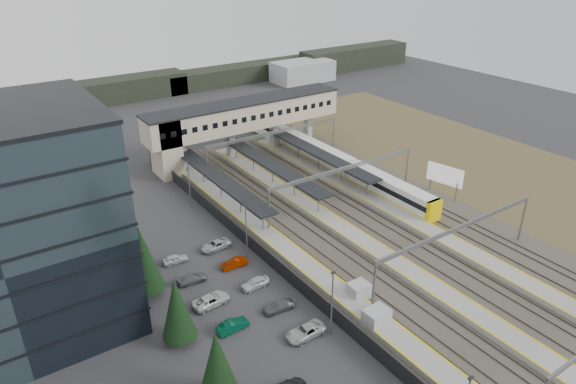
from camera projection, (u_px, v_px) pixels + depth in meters
ground at (340, 274)px, 65.86m from camera, size 220.00×220.00×0.00m
conifer_row at (193, 326)px, 49.75m from camera, size 4.42×49.82×9.50m
car_park at (280, 339)px, 54.25m from camera, size 10.68×44.44×1.29m
lampposts at (283, 261)px, 60.84m from camera, size 0.50×53.25×8.07m
fence at (277, 265)px, 65.85m from camera, size 0.08×90.00×2.00m
relay_cabin_near at (376, 318)px, 56.34m from camera, size 2.88×2.17×2.34m
relay_cabin_far at (358, 292)px, 60.79m from camera, size 2.43×2.04×2.20m
rail_corridor at (368, 235)px, 74.16m from camera, size 34.00×90.00×0.92m
canopies at (273, 166)px, 87.72m from camera, size 23.10×30.00×3.28m
footbridge at (233, 120)px, 97.45m from camera, size 40.40×6.40×11.20m
gantries at (395, 200)px, 71.51m from camera, size 28.40×62.28×7.17m
train at (320, 154)px, 97.78m from camera, size 2.74×57.24×3.45m
billboard at (445, 176)px, 84.41m from camera, size 1.53×6.25×5.48m
scrub_east at (516, 179)px, 92.29m from camera, size 34.00×120.00×0.06m
treeline_far at (198, 81)px, 145.12m from camera, size 170.00×19.00×7.00m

